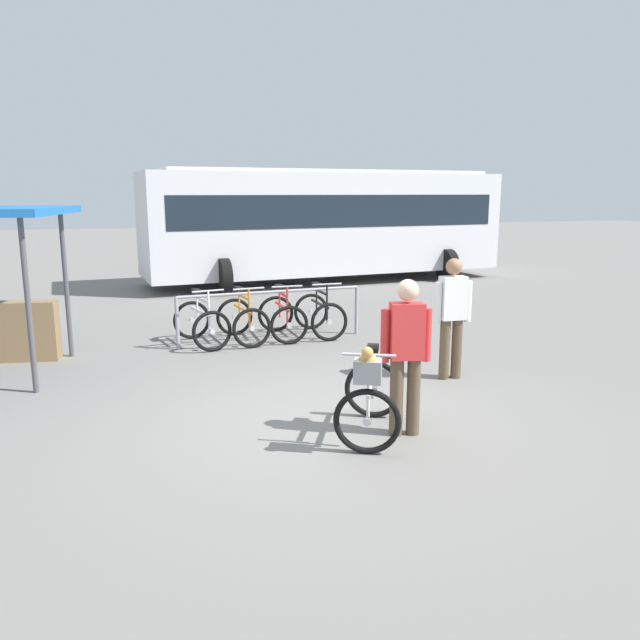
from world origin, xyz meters
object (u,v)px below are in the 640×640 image
Objects in this scene: racked_bike_orange at (243,320)px; racked_bike_black at (320,314)px; racked_bike_white at (201,323)px; featured_bicycle at (370,394)px; bus_distant at (325,219)px; pedestrian_with_backpack at (452,310)px; racked_bike_red at (282,317)px; person_with_featured_bike at (406,350)px.

racked_bike_black is at bearing 4.48° from racked_bike_orange.
racked_bike_white is 4.74m from featured_bicycle.
bus_distant is at bearing 57.83° from racked_bike_white.
racked_bike_black is (1.40, 0.11, 0.00)m from racked_bike_orange.
racked_bike_black is at bearing -107.95° from bus_distant.
featured_bicycle is at bearing -75.27° from racked_bike_white.
pedestrian_with_backpack is at bearing -97.03° from bus_distant.
pedestrian_with_backpack is (1.82, 1.71, 0.45)m from featured_bicycle.
featured_bicycle reaches higher than racked_bike_red.
racked_bike_white is at bearing 136.50° from pedestrian_with_backpack.
featured_bicycle is at bearing -104.91° from bus_distant.
racked_bike_white is 1.08× the size of racked_bike_black.
racked_bike_white and racked_bike_red have the same top height.
racked_bike_red is at bearing 4.48° from racked_bike_white.
racked_bike_white is 0.75× the size of person_with_featured_bike.
racked_bike_red is 7.29m from bus_distant.
racked_bike_orange is 1.40m from racked_bike_black.
racked_bike_red is 4.70m from featured_bicycle.
bus_distant reaches higher than racked_bike_red.
person_with_featured_bike is (-0.50, -4.74, 0.54)m from racked_bike_black.
racked_bike_red is 4.72m from person_with_featured_bike.
racked_bike_white and racked_bike_orange have the same top height.
person_with_featured_bike is at bearing -95.99° from racked_bike_black.
person_with_featured_bike is (0.39, 0.01, 0.42)m from featured_bicycle.
racked_bike_white is 0.75× the size of pedestrian_with_backpack.
pedestrian_with_backpack reaches higher than featured_bicycle.
featured_bicycle is 0.58m from person_with_featured_bike.
person_with_featured_bike is at bearing -79.01° from racked_bike_orange.
featured_bicycle is at bearing -100.59° from racked_bike_black.
racked_bike_red is at bearing 92.46° from person_with_featured_bike.
featured_bicycle is at bearing -178.41° from person_with_featured_bike.
racked_bike_white and racked_bike_black have the same top height.
bus_distant is (1.18, 9.57, 0.80)m from pedestrian_with_backpack.
person_with_featured_bike is at bearing -87.54° from racked_bike_red.
person_with_featured_bike reaches higher than racked_bike_orange.
pedestrian_with_backpack is 9.67m from bus_distant.
pedestrian_with_backpack is (0.93, -3.04, 0.57)m from racked_bike_black.
bus_distant reaches higher than racked_bike_orange.
featured_bicycle is 11.74m from bus_distant.
featured_bicycle is (0.51, -4.64, 0.12)m from racked_bike_orange.
bus_distant is at bearing 76.95° from person_with_featured_bike.
pedestrian_with_backpack is (1.63, -2.98, 0.57)m from racked_bike_red.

